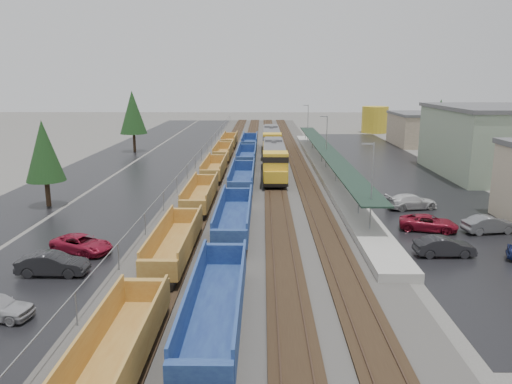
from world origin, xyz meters
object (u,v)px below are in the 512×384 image
well_string_yellow (201,196)px  parked_car_east_b (429,223)px  locomotive_lead (274,160)px  locomotive_trail (271,141)px  well_string_blue (239,195)px  parked_car_east_e (489,225)px  parked_car_east_c (412,202)px  storage_tank (375,120)px  parked_car_west_b (53,264)px  parked_car_east_a (444,247)px  parked_car_west_c (82,244)px

well_string_yellow → parked_car_east_b: 22.62m
locomotive_lead → locomotive_trail: 21.00m
well_string_blue → parked_car_east_e: bearing=-21.8°
well_string_yellow → locomotive_trail: bearing=77.8°
parked_car_east_e → well_string_yellow: bearing=61.1°
parked_car_east_c → parked_car_east_e: size_ratio=1.15×
storage_tank → parked_car_east_e: (-8.04, -82.57, -2.45)m
locomotive_lead → parked_car_west_b: 38.29m
parked_car_east_c → parked_car_east_e: 9.21m
parked_car_east_b → parked_car_east_a: bearing=-171.9°
well_string_yellow → storage_tank: 81.24m
storage_tank → parked_car_east_c: (-12.39, -74.46, -2.44)m
parked_car_east_c → parked_car_east_e: parked_car_east_c is taller
parked_car_east_a → parked_car_east_e: (5.94, 5.85, 0.02)m
parked_car_east_b → well_string_yellow: bearing=84.6°
well_string_yellow → storage_tank: bearing=65.2°
locomotive_trail → parked_car_west_b: (-15.79, -55.84, -1.64)m
well_string_blue → storage_tank: (30.12, 73.75, 1.99)m
well_string_yellow → parked_car_west_b: well_string_yellow is taller
parked_car_west_b → storage_tank: bearing=-24.2°
parked_car_west_b → parked_car_east_c: 34.60m
parked_car_east_b → parked_car_west_b: bearing=126.1°
locomotive_trail → well_string_blue: size_ratio=0.20×
parked_car_east_b → locomotive_lead: bearing=44.3°
locomotive_lead → locomotive_trail: bearing=90.0°
parked_car_east_e → locomotive_trail: bearing=11.4°
parked_car_west_c → parked_car_east_e: 33.91m
well_string_blue → parked_car_east_c: 17.75m
parked_car_west_c → well_string_blue: bearing=-14.2°
well_string_blue → parked_car_east_b: size_ratio=20.45×
locomotive_trail → parked_car_east_b: size_ratio=4.03×
locomotive_trail → parked_car_east_b: (13.05, -45.28, -1.73)m
parked_car_east_b → well_string_blue: bearing=80.3°
storage_tank → parked_car_east_a: (-13.97, -88.42, -2.47)m
well_string_blue → parked_car_west_c: 18.29m
locomotive_trail → storage_tank: bearing=54.5°
locomotive_trail → parked_car_west_c: bearing=-106.7°
parked_car_east_a → parked_car_east_c: 14.05m
parked_car_east_e → parked_car_east_c: bearing=18.1°
well_string_yellow → parked_car_east_b: size_ratio=21.33×
locomotive_lead → locomotive_trail: (0.00, 21.00, 0.00)m
parked_car_east_a → parked_car_east_e: size_ratio=0.97×
parked_car_west_b → parked_car_east_a: bearing=-81.5°
storage_tank → parked_car_east_c: bearing=-99.4°
parked_car_east_c → parked_car_west_b: bearing=109.1°
locomotive_trail → parked_car_east_e: (18.09, -45.90, -1.67)m
locomotive_trail → parked_car_east_e: 49.37m
parked_car_west_b → parked_car_east_b: parked_car_west_b is taller
parked_car_east_a → parked_car_east_c: bearing=-8.3°
locomotive_lead → parked_car_east_a: (12.15, -30.75, -1.69)m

